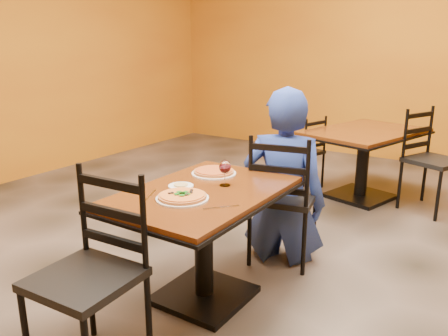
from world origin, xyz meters
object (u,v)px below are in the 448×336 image
Objects in this scene: table_main at (203,219)px; chair_second_left at (302,152)px; pizza_main at (182,196)px; diner at (284,175)px; side_plate at (181,186)px; table_second at (364,148)px; plate_far at (214,173)px; chair_main_far at (284,198)px; pizza_far at (214,171)px; chair_main_near at (85,280)px; plate_main at (182,198)px; chair_second_right at (434,161)px; wine_glass at (225,172)px.

chair_second_left is (-0.44, 2.56, -0.14)m from table_main.
diner is at bearing 81.71° from pizza_main.
table_second is at bearing 81.00° from side_plate.
chair_second_left reaches higher than plate_far.
chair_main_far is 0.62m from plate_far.
table_main is 0.25m from side_plate.
chair_main_near is at bearing -87.20° from pizza_far.
pizza_far is (-0.30, -0.51, 0.10)m from diner.
table_second is 2.78m from plate_main.
pizza_far is at bearing 0.00° from plate_far.
chair_second_right is 2.93m from plate_main.
plate_far is at bearing 105.03° from pizza_main.
chair_main_far is at bearing 79.88° from plate_main.
chair_main_far is at bearing 79.88° from pizza_main.
chair_main_far is 3.24× the size of plate_main.
diner is (-0.80, -1.72, 0.16)m from chair_second_right.
chair_main_far reaches higher than side_plate.
diner reaches higher than chair_main_near.
pizza_main is (0.44, -2.76, 0.35)m from chair_second_left.
diner is at bearing 60.12° from plate_far.
table_second is 1.50× the size of chair_main_far.
chair_second_right is at bearing 66.86° from side_plate.
wine_glass reaches higher than table_second.
side_plate is (-0.41, -2.58, 0.19)m from table_second.
chair_second_right is at bearing -125.80° from chair_main_far.
chair_second_right is at bearing 69.71° from table_main.
pizza_far is 1.56× the size of wine_glass.
plate_far is at bearing 23.15° from chair_second_left.
chair_second_right is at bearing 69.78° from wine_glass.
diner is at bearing 78.92° from chair_main_near.
table_main is 0.82× the size of table_second.
diner reaches higher than table_main.
diner reaches higher than chair_main_far.
diner is 0.60m from pizza_far.
plate_main is 0.24m from side_plate.
chair_second_left is at bearing 99.06° from plate_main.
chair_second_right reaches higher than plate_far.
table_second is at bearing 79.90° from plate_far.
table_second is 5.28× the size of pizza_main.
table_main and table_second have the same top height.
table_second is 1.78× the size of chair_second_left.
diner is at bearing 70.49° from side_plate.
wine_glass reaches higher than plate_far.
pizza_main is (-0.25, -2.76, 0.21)m from table_second.
table_main is at bearing -176.93° from chair_second_right.
side_plate is at bearing 21.86° from chair_second_left.
chair_second_right is at bearing 63.91° from plate_far.
chair_second_right reaches higher than pizza_far.
plate_main is at bearing 24.61° from chair_second_left.
table_second is 2.78m from pizza_main.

